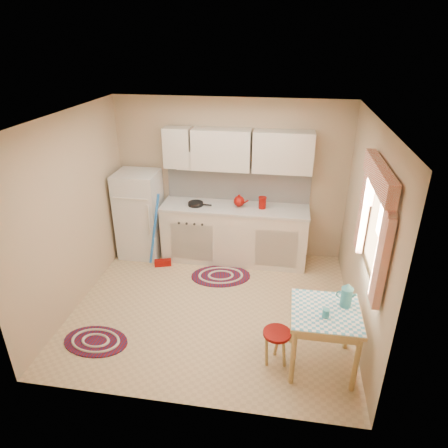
{
  "coord_description": "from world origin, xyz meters",
  "views": [
    {
      "loc": [
        0.85,
        -4.3,
        3.31
      ],
      "look_at": [
        0.12,
        0.25,
        1.12
      ],
      "focal_mm": 32.0,
      "sensor_mm": 36.0,
      "label": 1
    }
  ],
  "objects_px": {
    "base_cabinets": "(234,234)",
    "stool": "(276,347)",
    "fridge": "(140,214)",
    "table": "(322,339)"
  },
  "relations": [
    {
      "from": "fridge",
      "to": "stool",
      "type": "relative_size",
      "value": 3.33
    },
    {
      "from": "base_cabinets",
      "to": "stool",
      "type": "bearing_deg",
      "value": -70.72
    },
    {
      "from": "fridge",
      "to": "base_cabinets",
      "type": "distance_m",
      "value": 1.55
    },
    {
      "from": "fridge",
      "to": "stool",
      "type": "distance_m",
      "value": 3.17
    },
    {
      "from": "table",
      "to": "stool",
      "type": "distance_m",
      "value": 0.51
    },
    {
      "from": "base_cabinets",
      "to": "stool",
      "type": "relative_size",
      "value": 5.36
    },
    {
      "from": "fridge",
      "to": "base_cabinets",
      "type": "height_order",
      "value": "fridge"
    },
    {
      "from": "base_cabinets",
      "to": "table",
      "type": "bearing_deg",
      "value": -59.74
    },
    {
      "from": "base_cabinets",
      "to": "stool",
      "type": "xyz_separation_m",
      "value": [
        0.76,
        -2.18,
        -0.23
      ]
    },
    {
      "from": "fridge",
      "to": "base_cabinets",
      "type": "xyz_separation_m",
      "value": [
        1.52,
        0.05,
        -0.26
      ]
    }
  ]
}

